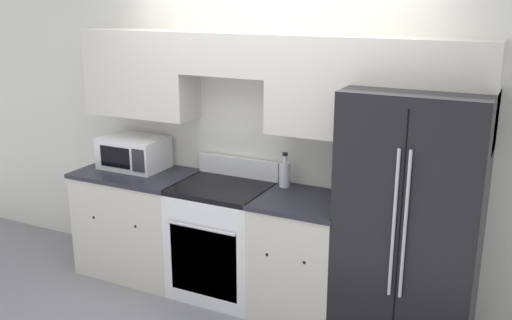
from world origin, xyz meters
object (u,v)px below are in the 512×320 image
at_px(microwave, 134,153).
at_px(bottle, 285,173).
at_px(oven_range, 223,239).
at_px(refrigerator, 411,218).

relative_size(microwave, bottle, 2.00).
xyz_separation_m(oven_range, refrigerator, (1.46, 0.05, 0.43)).
height_order(refrigerator, bottle, refrigerator).
relative_size(oven_range, refrigerator, 0.61).
bearing_deg(microwave, oven_range, -5.92).
relative_size(oven_range, microwave, 1.97).
bearing_deg(refrigerator, bottle, 171.35).
height_order(oven_range, microwave, microwave).
distance_m(refrigerator, microwave, 2.39).
bearing_deg(bottle, oven_range, -155.19).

